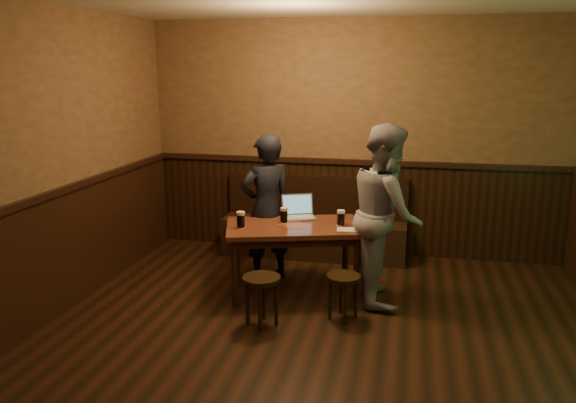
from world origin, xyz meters
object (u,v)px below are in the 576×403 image
(bench, at_px, (314,230))
(laptop, at_px, (298,212))
(stool_right, at_px, (343,284))
(person_grey, at_px, (386,214))
(pint_left, at_px, (241,220))
(stool_left, at_px, (262,286))
(pint_mid, at_px, (284,215))
(pub_table, at_px, (294,234))
(person_suit, at_px, (266,208))
(pint_right, at_px, (341,218))

(bench, distance_m, laptop, 1.02)
(stool_right, relative_size, person_grey, 0.24)
(pint_left, distance_m, laptop, 0.69)
(stool_left, height_order, stool_right, stool_left)
(laptop, bearing_deg, pint_mid, -137.69)
(pub_table, distance_m, person_suit, 0.51)
(stool_left, distance_m, laptop, 1.18)
(bench, relative_size, person_suit, 1.40)
(pub_table, xyz_separation_m, laptop, (-0.01, 0.30, 0.15))
(person_suit, distance_m, person_grey, 1.30)
(pint_right, height_order, person_grey, person_grey)
(bench, relative_size, pint_right, 13.95)
(stool_right, distance_m, laptop, 1.09)
(stool_left, height_order, laptop, laptop)
(pint_left, relative_size, person_suit, 0.10)
(pint_right, xyz_separation_m, laptop, (-0.47, 0.21, -0.02))
(pub_table, xyz_separation_m, stool_right, (0.57, -0.52, -0.28))
(bench, bearing_deg, stool_right, -71.77)
(bench, relative_size, laptop, 5.35)
(person_suit, relative_size, person_grey, 0.90)
(laptop, xyz_separation_m, person_suit, (-0.35, 0.02, 0.01))
(stool_left, xyz_separation_m, pint_left, (-0.37, 0.60, 0.43))
(person_suit, bearing_deg, pint_right, 127.26)
(stool_left, bearing_deg, pint_right, 57.05)
(pint_right, bearing_deg, pub_table, -169.24)
(bench, relative_size, stool_right, 5.25)
(pint_right, relative_size, person_grey, 0.09)
(bench, xyz_separation_m, person_grey, (0.90, -1.17, 0.56))
(stool_left, distance_m, pint_right, 1.14)
(stool_left, relative_size, person_suit, 0.29)
(pint_mid, height_order, person_suit, person_suit)
(pub_table, distance_m, pint_right, 0.50)
(pint_left, bearing_deg, pint_right, 17.27)
(person_suit, xyz_separation_m, person_grey, (1.26, -0.28, 0.08))
(stool_left, bearing_deg, stool_right, 22.31)
(person_suit, bearing_deg, pub_table, 101.83)
(pub_table, relative_size, pint_left, 9.04)
(pint_right, height_order, person_suit, person_suit)
(pint_mid, distance_m, person_suit, 0.35)
(pint_right, bearing_deg, laptop, 155.95)
(pint_mid, xyz_separation_m, person_suit, (-0.25, 0.25, -0.00))
(pint_right, relative_size, laptop, 0.38)
(pint_left, xyz_separation_m, laptop, (0.47, 0.50, -0.02))
(stool_right, distance_m, person_grey, 0.84)
(pint_left, relative_size, person_grey, 0.09)
(pub_table, height_order, person_grey, person_grey)
(pint_mid, bearing_deg, bench, 84.25)
(stool_right, relative_size, laptop, 1.02)
(pub_table, relative_size, stool_left, 3.27)
(stool_left, height_order, pint_right, pint_right)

